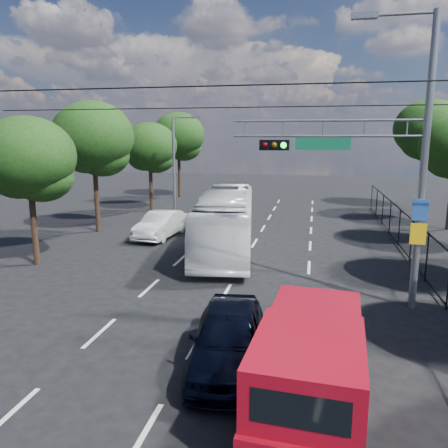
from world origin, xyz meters
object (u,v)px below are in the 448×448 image
(white_bus, at_px, (226,221))
(white_van, at_px, (161,225))
(signal_mast, at_px, (385,152))
(red_pickup, at_px, (311,361))
(navy_hatchback, at_px, (229,337))

(white_bus, distance_m, white_van, 4.79)
(signal_mast, height_order, red_pickup, signal_mast)
(navy_hatchback, xyz_separation_m, white_van, (-6.62, 13.40, -0.03))
(white_van, bearing_deg, signal_mast, -32.39)
(navy_hatchback, relative_size, white_van, 1.00)
(red_pickup, height_order, white_van, red_pickup)
(navy_hatchback, height_order, white_bus, white_bus)
(signal_mast, xyz_separation_m, white_van, (-10.78, 8.35, -4.49))
(signal_mast, bearing_deg, navy_hatchback, -129.57)
(white_bus, height_order, white_van, white_bus)
(red_pickup, height_order, navy_hatchback, red_pickup)
(red_pickup, bearing_deg, signal_mast, 71.90)
(navy_hatchback, bearing_deg, white_bus, 95.37)
(navy_hatchback, distance_m, white_van, 14.94)
(red_pickup, distance_m, white_bus, 13.51)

